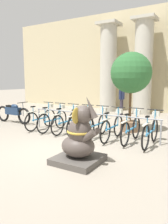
% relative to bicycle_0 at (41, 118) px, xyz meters
% --- Properties ---
extents(ground_plane, '(60.00, 60.00, 0.00)m').
position_rel_bicycle_0_xyz_m(ground_plane, '(2.21, -1.82, -0.42)').
color(ground_plane, gray).
extents(building_facade, '(20.00, 0.20, 6.00)m').
position_rel_bicycle_0_xyz_m(building_facade, '(2.21, 6.78, 2.58)').
color(building_facade, '#C6B78E').
rests_on(building_facade, ground_plane).
extents(column_left, '(1.22, 1.22, 5.16)m').
position_rel_bicycle_0_xyz_m(column_left, '(0.13, 5.78, 2.21)').
color(column_left, '#BCB7A8').
rests_on(column_left, ground_plane).
extents(column_middle, '(1.22, 1.22, 5.16)m').
position_rel_bicycle_0_xyz_m(column_middle, '(2.21, 5.78, 2.21)').
color(column_middle, '#BCB7A8').
rests_on(column_middle, ground_plane).
extents(bike_rack, '(4.79, 0.05, 0.77)m').
position_rel_bicycle_0_xyz_m(bike_rack, '(2.09, 0.13, 0.21)').
color(bike_rack, gray).
rests_on(bike_rack, ground_plane).
extents(bicycle_0, '(0.48, 1.73, 1.01)m').
position_rel_bicycle_0_xyz_m(bicycle_0, '(0.00, 0.00, 0.00)').
color(bicycle_0, black).
rests_on(bicycle_0, ground_plane).
extents(bicycle_1, '(0.48, 1.73, 1.01)m').
position_rel_bicycle_0_xyz_m(bicycle_1, '(0.60, -0.02, 0.00)').
color(bicycle_1, black).
rests_on(bicycle_1, ground_plane).
extents(bicycle_2, '(0.48, 1.73, 1.01)m').
position_rel_bicycle_0_xyz_m(bicycle_2, '(1.20, 0.00, 0.00)').
color(bicycle_2, black).
rests_on(bicycle_2, ground_plane).
extents(bicycle_3, '(0.48, 1.73, 1.01)m').
position_rel_bicycle_0_xyz_m(bicycle_3, '(1.80, 0.04, 0.00)').
color(bicycle_3, black).
rests_on(bicycle_3, ground_plane).
extents(bicycle_4, '(0.48, 1.73, 1.01)m').
position_rel_bicycle_0_xyz_m(bicycle_4, '(2.39, 0.04, 0.00)').
color(bicycle_4, black).
rests_on(bicycle_4, ground_plane).
extents(bicycle_5, '(0.48, 1.73, 1.01)m').
position_rel_bicycle_0_xyz_m(bicycle_5, '(2.99, -0.01, 0.00)').
color(bicycle_5, black).
rests_on(bicycle_5, ground_plane).
extents(bicycle_6, '(0.48, 1.73, 1.01)m').
position_rel_bicycle_0_xyz_m(bicycle_6, '(3.59, 0.05, 0.00)').
color(bicycle_6, black).
rests_on(bicycle_6, ground_plane).
extents(bicycle_7, '(0.48, 1.73, 1.01)m').
position_rel_bicycle_0_xyz_m(bicycle_7, '(4.19, -0.02, 0.00)').
color(bicycle_7, black).
rests_on(bicycle_7, ground_plane).
extents(elephant_statue, '(1.02, 1.02, 1.57)m').
position_rel_bicycle_0_xyz_m(elephant_statue, '(3.14, -2.21, 0.12)').
color(elephant_statue, '#4C4742').
rests_on(elephant_statue, ground_plane).
extents(motorcycle, '(2.04, 0.55, 0.95)m').
position_rel_bicycle_0_xyz_m(motorcycle, '(-1.84, 0.23, 0.05)').
color(motorcycle, black).
rests_on(motorcycle, ground_plane).
extents(person_pedestrian, '(0.23, 0.47, 1.73)m').
position_rel_bicycle_0_xyz_m(person_pedestrian, '(1.41, 4.78, 0.62)').
color(person_pedestrian, '#383342').
rests_on(person_pedestrian, ground_plane).
extents(potted_tree, '(1.47, 1.47, 2.87)m').
position_rel_bicycle_0_xyz_m(potted_tree, '(3.06, 1.39, 1.62)').
color(potted_tree, brown).
rests_on(potted_tree, ground_plane).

